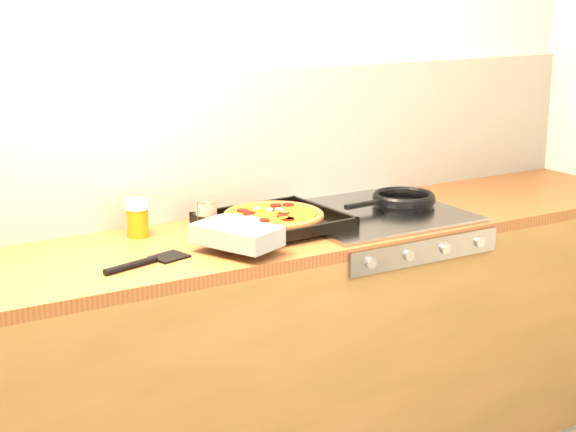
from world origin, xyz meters
TOP-DOWN VIEW (x-y plane):
  - room_shell at (0.00, 1.39)m, footprint 3.20×3.20m
  - counter_run at (0.00, 1.10)m, footprint 3.20×0.62m
  - stovetop at (0.45, 1.10)m, footprint 0.60×0.56m
  - pizza_on_tray at (-0.00, 1.07)m, footprint 0.57×0.52m
  - frying_pan at (0.60, 1.11)m, footprint 0.39×0.24m
  - tomato_can at (-0.12, 1.23)m, footprint 0.08×0.08m
  - juice_glass at (-0.35, 1.27)m, footprint 0.09×0.09m
  - wooden_spoon at (0.15, 1.31)m, footprint 0.30×0.04m
  - black_spatula at (-0.44, 0.98)m, footprint 0.28×0.13m

SIDE VIEW (x-z plane):
  - counter_run at x=0.00m, z-range 0.00..0.90m
  - stovetop at x=0.45m, z-range 0.90..0.92m
  - black_spatula at x=-0.44m, z-range 0.90..0.92m
  - wooden_spoon at x=0.15m, z-range 0.90..0.92m
  - frying_pan at x=0.60m, z-range 0.92..0.95m
  - pizza_on_tray at x=0.00m, z-range 0.91..0.98m
  - tomato_can at x=-0.12m, z-range 0.90..1.00m
  - juice_glass at x=-0.35m, z-range 0.90..1.02m
  - room_shell at x=0.00m, z-range -0.45..2.75m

